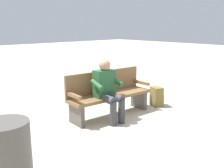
{
  "coord_description": "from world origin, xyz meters",
  "views": [
    {
      "loc": [
        3.39,
        3.67,
        1.81
      ],
      "look_at": [
        0.1,
        0.15,
        0.7
      ],
      "focal_mm": 41.51,
      "sensor_mm": 36.0,
      "label": 1
    }
  ],
  "objects_px": {
    "person_seated": "(108,89)",
    "bench_near": "(108,93)",
    "trash_bin": "(7,159)",
    "backpack": "(157,97)"
  },
  "relations": [
    {
      "from": "backpack",
      "to": "trash_bin",
      "type": "relative_size",
      "value": 0.53
    },
    {
      "from": "bench_near",
      "to": "person_seated",
      "type": "xyz_separation_m",
      "value": [
        0.22,
        0.22,
        0.17
      ]
    },
    {
      "from": "person_seated",
      "to": "bench_near",
      "type": "bearing_deg",
      "value": -130.7
    },
    {
      "from": "bench_near",
      "to": "backpack",
      "type": "bearing_deg",
      "value": 169.62
    },
    {
      "from": "bench_near",
      "to": "trash_bin",
      "type": "distance_m",
      "value": 2.75
    },
    {
      "from": "bench_near",
      "to": "backpack",
      "type": "height_order",
      "value": "bench_near"
    },
    {
      "from": "trash_bin",
      "to": "backpack",
      "type": "bearing_deg",
      "value": -167.23
    },
    {
      "from": "bench_near",
      "to": "trash_bin",
      "type": "relative_size",
      "value": 2.21
    },
    {
      "from": "bench_near",
      "to": "backpack",
      "type": "relative_size",
      "value": 4.17
    },
    {
      "from": "bench_near",
      "to": "person_seated",
      "type": "bearing_deg",
      "value": 49.3
    }
  ]
}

